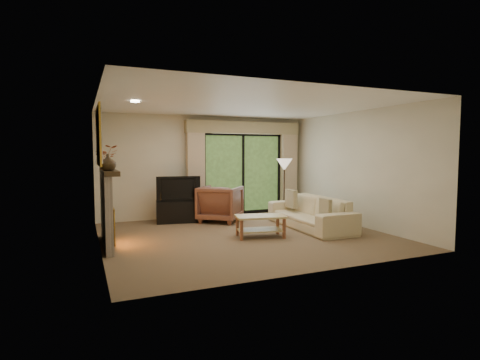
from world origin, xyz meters
name	(u,v)px	position (x,y,z in m)	size (l,w,h in m)	color
floor	(246,235)	(0.00, 0.00, 0.00)	(5.50, 5.50, 0.00)	brown
ceiling	(246,105)	(0.00, 0.00, 2.60)	(5.50, 5.50, 0.00)	white
wall_back	(207,167)	(0.00, 2.50, 1.30)	(5.00, 5.00, 0.00)	beige
wall_front	(320,179)	(0.00, -2.50, 1.30)	(5.00, 5.00, 0.00)	beige
wall_left	(98,174)	(-2.75, 0.00, 1.30)	(5.00, 5.00, 0.00)	beige
wall_right	(356,169)	(2.75, 0.00, 1.30)	(5.00, 5.00, 0.00)	beige
fireplace	(106,208)	(-2.63, 0.20, 0.69)	(0.24, 1.70, 1.37)	gray
mirror	(99,136)	(-2.71, 0.20, 1.95)	(0.07, 1.45, 1.02)	gold
sliding_door	(243,174)	(1.00, 2.45, 1.10)	(2.26, 0.10, 2.16)	black
curtain_left	(196,171)	(-0.35, 2.34, 1.20)	(0.45, 0.18, 2.35)	tan
curtain_right	(288,169)	(2.35, 2.34, 1.20)	(0.45, 0.18, 2.35)	tan
cornice	(244,128)	(1.00, 2.36, 2.32)	(3.20, 0.24, 0.32)	tan
media_console	(178,211)	(-0.90, 1.95, 0.26)	(1.03, 0.47, 0.52)	black
tv	(178,188)	(-0.90, 1.95, 0.81)	(1.03, 0.13, 0.59)	black
armchair	(220,204)	(0.05, 1.64, 0.44)	(0.93, 0.96, 0.87)	brown
sofa	(310,213)	(1.61, 0.13, 0.34)	(2.34, 0.92, 0.68)	beige
pillow_near	(325,207)	(1.53, -0.54, 0.56)	(0.09, 0.34, 0.34)	brown
pillow_far	(291,199)	(1.53, 0.81, 0.58)	(0.11, 0.42, 0.42)	brown
coffee_table	(260,226)	(0.20, -0.25, 0.22)	(0.96, 0.53, 0.43)	tan
floor_lamp	(284,188)	(1.71, 1.45, 0.76)	(0.41, 0.41, 1.51)	beige
vase	(108,162)	(-2.61, -0.31, 1.51)	(0.26, 0.26, 0.27)	#362817
branches	(106,157)	(-2.61, 0.09, 1.58)	(0.38, 0.33, 0.42)	#A65228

